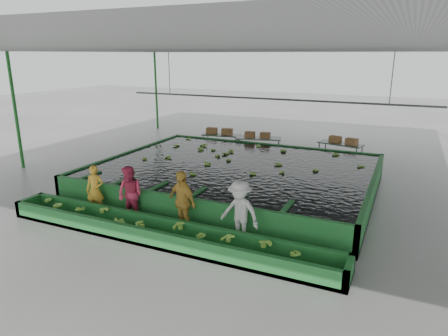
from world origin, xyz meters
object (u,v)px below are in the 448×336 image
at_px(box_stack_left, 219,134).
at_px(box_stack_mid, 257,138).
at_px(worker_a, 95,190).
at_px(packing_table_right, 340,153).
at_px(worker_c, 182,201).
at_px(box_stack_right, 343,143).
at_px(worker_d, 240,212).
at_px(worker_b, 130,194).
at_px(packing_table_mid, 258,147).
at_px(flotation_tank, 235,175).
at_px(packing_table_left, 221,143).

relative_size(box_stack_left, box_stack_mid, 1.12).
distance_m(worker_a, packing_table_right, 11.37).
bearing_deg(worker_c, box_stack_right, 93.40).
relative_size(worker_c, worker_d, 1.03).
xyz_separation_m(worker_a, packing_table_right, (5.96, 9.68, -0.33)).
bearing_deg(worker_c, worker_a, -159.79).
xyz_separation_m(worker_a, worker_b, (1.36, 0.00, 0.07)).
xyz_separation_m(packing_table_right, box_stack_left, (-6.16, -0.19, 0.42)).
height_order(packing_table_mid, box_stack_left, box_stack_left).
relative_size(flotation_tank, packing_table_mid, 4.60).
relative_size(worker_d, box_stack_right, 1.33).
bearing_deg(worker_b, box_stack_mid, 88.84).
height_order(worker_d, packing_table_right, worker_d).
bearing_deg(box_stack_left, packing_table_mid, -12.59).
bearing_deg(packing_table_right, worker_b, -115.43).
bearing_deg(worker_c, worker_d, 20.21).
height_order(flotation_tank, packing_table_right, packing_table_right).
bearing_deg(packing_table_right, box_stack_right, -7.50).
bearing_deg(worker_b, worker_d, 3.79).
bearing_deg(packing_table_right, box_stack_left, -178.27).
height_order(worker_a, worker_d, worker_d).
distance_m(flotation_tank, box_stack_left, 6.08).
bearing_deg(worker_d, worker_c, -170.40).
distance_m(worker_d, packing_table_mid, 9.38).
bearing_deg(packing_table_right, packing_table_left, -177.52).
bearing_deg(box_stack_mid, worker_d, -72.63).
bearing_deg(box_stack_mid, packing_table_left, 166.68).
height_order(worker_a, worker_b, worker_b).
bearing_deg(worker_d, worker_b, -170.40).
distance_m(worker_c, worker_d, 1.76).
bearing_deg(worker_b, worker_c, 3.79).
xyz_separation_m(flotation_tank, packing_table_right, (3.03, 5.38, 0.01)).
distance_m(worker_b, packing_table_right, 10.73).
relative_size(flotation_tank, box_stack_mid, 8.16).
distance_m(worker_a, worker_c, 3.15).
height_order(worker_b, worker_c, worker_c).
distance_m(flotation_tank, packing_table_mid, 4.73).
relative_size(box_stack_left, box_stack_right, 1.04).
bearing_deg(box_stack_right, packing_table_mid, -169.81).
xyz_separation_m(worker_d, packing_table_left, (-4.97, 9.42, -0.44)).
bearing_deg(packing_table_right, worker_d, -96.17).
height_order(packing_table_right, box_stack_mid, box_stack_mid).
relative_size(worker_c, packing_table_left, 0.94).
xyz_separation_m(worker_d, box_stack_right, (1.16, 9.66, 0.04)).
bearing_deg(packing_table_mid, worker_c, -83.76).
bearing_deg(worker_a, box_stack_left, 73.61).
xyz_separation_m(packing_table_mid, box_stack_right, (3.90, 0.70, 0.42)).
bearing_deg(box_stack_left, worker_b, -80.68).
xyz_separation_m(worker_b, worker_d, (3.56, 0.00, 0.03)).
relative_size(packing_table_mid, box_stack_right, 1.65).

